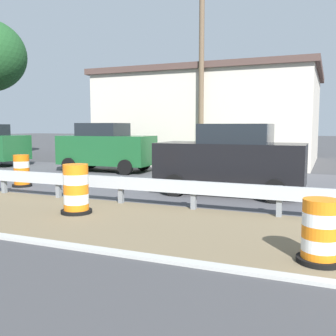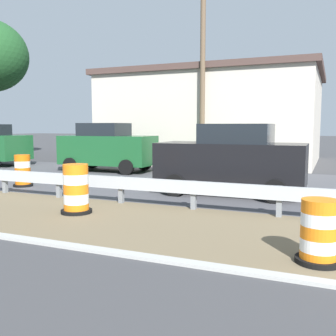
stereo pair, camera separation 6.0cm
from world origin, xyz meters
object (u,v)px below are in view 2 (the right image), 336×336
traffic_barrel_nearest (319,235)px  car_lead_far_lane (232,159)px  traffic_barrel_mid (23,172)px  car_trailing_near_lane (107,147)px  utility_pole_near (203,70)px  traffic_barrel_close (76,191)px

traffic_barrel_nearest → car_lead_far_lane: size_ratio=0.22×
traffic_barrel_mid → car_trailing_near_lane: size_ratio=0.25×
car_trailing_near_lane → car_lead_far_lane: (-3.71, -6.56, -0.03)m
traffic_barrel_nearest → car_lead_far_lane: 5.88m
traffic_barrel_nearest → utility_pole_near: size_ratio=0.11×
utility_pole_near → traffic_barrel_close: bearing=-179.0°
traffic_barrel_nearest → traffic_barrel_mid: 10.25m
traffic_barrel_nearest → traffic_barrel_close: traffic_barrel_close is taller
traffic_barrel_close → traffic_barrel_mid: (2.64, 4.10, -0.04)m
car_trailing_near_lane → traffic_barrel_mid: bearing=-95.3°
traffic_barrel_mid → utility_pole_near: bearing=-28.3°
traffic_barrel_mid → utility_pole_near: 9.23m
car_trailing_near_lane → utility_pole_near: (2.37, -3.66, 3.49)m
traffic_barrel_close → traffic_barrel_mid: size_ratio=1.07×
traffic_barrel_close → car_lead_far_lane: car_lead_far_lane is taller
car_trailing_near_lane → car_lead_far_lane: size_ratio=0.99×
traffic_barrel_close → car_trailing_near_lane: (7.57, 3.84, 0.55)m
traffic_barrel_close → car_trailing_near_lane: car_trailing_near_lane is taller
traffic_barrel_mid → car_lead_far_lane: 6.95m
traffic_barrel_nearest → car_lead_far_lane: bearing=26.5°
traffic_barrel_nearest → traffic_barrel_close: bearing=75.5°
car_lead_far_lane → utility_pole_near: (6.08, 2.90, 3.53)m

